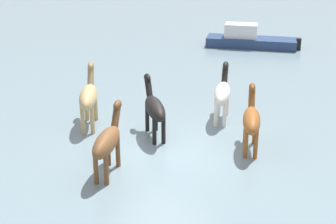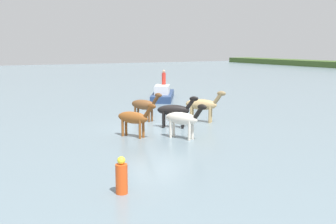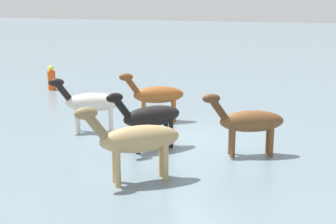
# 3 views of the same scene
# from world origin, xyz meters

# --- Properties ---
(ground_plane) EXTENTS (155.34, 155.34, 0.00)m
(ground_plane) POSITION_xyz_m (0.00, 0.00, 0.00)
(ground_plane) COLOR slate
(horse_rear_stallion) EXTENTS (2.13, 1.35, 1.73)m
(horse_rear_stallion) POSITION_xyz_m (3.02, -0.02, 0.95)
(horse_rear_stallion) COLOR silver
(horse_rear_stallion) RESTS_ON ground_plane
(horse_lead) EXTENTS (1.62, 1.96, 1.72)m
(horse_lead) POSITION_xyz_m (0.58, 0.89, 0.95)
(horse_lead) COLOR black
(horse_lead) RESTS_ON ground_plane
(horse_gray_outer) EXTENTS (2.11, 1.30, 1.71)m
(horse_gray_outer) POSITION_xyz_m (-2.04, 0.32, 0.94)
(horse_gray_outer) COLOR brown
(horse_gray_outer) RESTS_ON ground_plane
(horse_pinto_flank) EXTENTS (2.05, 1.41, 1.70)m
(horse_pinto_flank) POSITION_xyz_m (1.62, -1.91, 0.94)
(horse_pinto_flank) COLOR brown
(horse_pinto_flank) RESTS_ON ground_plane
(horse_dun_straggler) EXTENTS (2.04, 1.83, 1.85)m
(horse_dun_straggler) POSITION_xyz_m (-0.10, 3.09, 1.02)
(horse_dun_straggler) COLOR tan
(horse_dun_straggler) RESTS_ON ground_plane
(boat_dinghy_port) EXTENTS (5.71, 4.32, 1.37)m
(boat_dinghy_port) POSITION_xyz_m (-10.14, 5.69, 0.33)
(boat_dinghy_port) COLOR navy
(boat_dinghy_port) RESTS_ON ground_plane
(person_helmsman_aft) EXTENTS (0.32, 0.32, 1.19)m
(person_helmsman_aft) POSITION_xyz_m (-10.12, 5.79, 1.77)
(person_helmsman_aft) COLOR red
(person_helmsman_aft) RESTS_ON boat_dinghy_port
(buoy_channel_marker) EXTENTS (0.36, 0.36, 1.14)m
(buoy_channel_marker) POSITION_xyz_m (8.42, -5.25, 0.51)
(buoy_channel_marker) COLOR #E54C19
(buoy_channel_marker) RESTS_ON ground_plane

